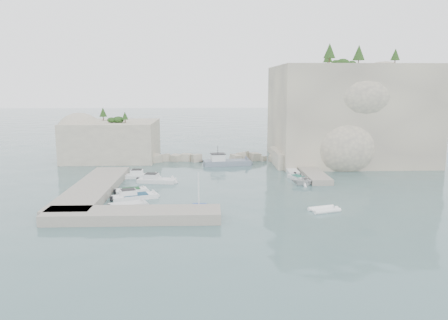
{
  "coord_description": "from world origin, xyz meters",
  "views": [
    {
      "loc": [
        -2.16,
        -55.87,
        13.83
      ],
      "look_at": [
        0.0,
        6.0,
        3.0
      ],
      "focal_mm": 35.0,
      "sensor_mm": 36.0,
      "label": 1
    }
  ],
  "objects_px": {
    "rowboat": "(199,213)",
    "inflatable_dinghy": "(324,211)",
    "tender_east_c": "(292,173)",
    "tender_east_b": "(298,180)",
    "motorboat_d": "(135,199)",
    "motorboat_a": "(142,178)",
    "motorboat_c": "(131,193)",
    "motorboat_e": "(128,208)",
    "motorboat_b": "(157,183)",
    "tender_east_a": "(303,185)",
    "work_boat": "(227,165)",
    "tender_east_d": "(290,168)"
  },
  "relations": [
    {
      "from": "motorboat_d",
      "to": "tender_east_c",
      "type": "distance_m",
      "value": 26.66
    },
    {
      "from": "inflatable_dinghy",
      "to": "tender_east_a",
      "type": "relative_size",
      "value": 1.06
    },
    {
      "from": "motorboat_c",
      "to": "inflatable_dinghy",
      "type": "distance_m",
      "value": 24.35
    },
    {
      "from": "motorboat_b",
      "to": "tender_east_d",
      "type": "relative_size",
      "value": 1.41
    },
    {
      "from": "motorboat_a",
      "to": "inflatable_dinghy",
      "type": "distance_m",
      "value": 28.93
    },
    {
      "from": "work_boat",
      "to": "tender_east_d",
      "type": "bearing_deg",
      "value": -22.75
    },
    {
      "from": "motorboat_d",
      "to": "inflatable_dinghy",
      "type": "relative_size",
      "value": 1.71
    },
    {
      "from": "motorboat_e",
      "to": "inflatable_dinghy",
      "type": "distance_m",
      "value": 21.96
    },
    {
      "from": "rowboat",
      "to": "inflatable_dinghy",
      "type": "xyz_separation_m",
      "value": [
        13.79,
        0.33,
        0.0
      ]
    },
    {
      "from": "rowboat",
      "to": "tender_east_b",
      "type": "height_order",
      "value": "rowboat"
    },
    {
      "from": "rowboat",
      "to": "inflatable_dinghy",
      "type": "relative_size",
      "value": 1.36
    },
    {
      "from": "motorboat_a",
      "to": "motorboat_b",
      "type": "height_order",
      "value": "same"
    },
    {
      "from": "inflatable_dinghy",
      "to": "motorboat_a",
      "type": "bearing_deg",
      "value": 123.56
    },
    {
      "from": "motorboat_a",
      "to": "tender_east_b",
      "type": "xyz_separation_m",
      "value": [
        22.95,
        -2.0,
        0.0
      ]
    },
    {
      "from": "motorboat_b",
      "to": "inflatable_dinghy",
      "type": "distance_m",
      "value": 24.96
    },
    {
      "from": "motorboat_c",
      "to": "tender_east_c",
      "type": "bearing_deg",
      "value": 9.27
    },
    {
      "from": "motorboat_d",
      "to": "motorboat_a",
      "type": "bearing_deg",
      "value": 72.8
    },
    {
      "from": "motorboat_e",
      "to": "motorboat_b",
      "type": "bearing_deg",
      "value": 58.33
    },
    {
      "from": "tender_east_b",
      "to": "work_boat",
      "type": "height_order",
      "value": "work_boat"
    },
    {
      "from": "motorboat_a",
      "to": "tender_east_c",
      "type": "distance_m",
      "value": 23.25
    },
    {
      "from": "tender_east_a",
      "to": "tender_east_b",
      "type": "bearing_deg",
      "value": 5.35
    },
    {
      "from": "motorboat_d",
      "to": "motorboat_c",
      "type": "bearing_deg",
      "value": 86.14
    },
    {
      "from": "tender_east_c",
      "to": "tender_east_b",
      "type": "bearing_deg",
      "value": -179.5
    },
    {
      "from": "motorboat_b",
      "to": "tender_east_c",
      "type": "relative_size",
      "value": 1.15
    },
    {
      "from": "tender_east_b",
      "to": "motorboat_d",
      "type": "bearing_deg",
      "value": 90.95
    },
    {
      "from": "motorboat_a",
      "to": "tender_east_d",
      "type": "bearing_deg",
      "value": 16.12
    },
    {
      "from": "motorboat_a",
      "to": "tender_east_b",
      "type": "relative_size",
      "value": 1.44
    },
    {
      "from": "motorboat_c",
      "to": "work_boat",
      "type": "distance_m",
      "value": 23.12
    },
    {
      "from": "tender_east_b",
      "to": "rowboat",
      "type": "bearing_deg",
      "value": 115.39
    },
    {
      "from": "motorboat_e",
      "to": "work_boat",
      "type": "height_order",
      "value": "work_boat"
    },
    {
      "from": "motorboat_b",
      "to": "motorboat_c",
      "type": "distance_m",
      "value": 6.46
    },
    {
      "from": "motorboat_c",
      "to": "motorboat_e",
      "type": "distance_m",
      "value": 6.86
    },
    {
      "from": "motorboat_a",
      "to": "tender_east_b",
      "type": "height_order",
      "value": "motorboat_a"
    },
    {
      "from": "rowboat",
      "to": "tender_east_a",
      "type": "bearing_deg",
      "value": -46.26
    },
    {
      "from": "motorboat_a",
      "to": "motorboat_c",
      "type": "relative_size",
      "value": 1.26
    },
    {
      "from": "motorboat_e",
      "to": "rowboat",
      "type": "height_order",
      "value": "rowboat"
    },
    {
      "from": "tender_east_d",
      "to": "motorboat_b",
      "type": "bearing_deg",
      "value": 120.2
    },
    {
      "from": "motorboat_b",
      "to": "tender_east_a",
      "type": "distance_m",
      "value": 20.54
    },
    {
      "from": "motorboat_c",
      "to": "motorboat_d",
      "type": "xyz_separation_m",
      "value": [
        0.98,
        -3.04,
        0.0
      ]
    },
    {
      "from": "tender_east_b",
      "to": "work_boat",
      "type": "distance_m",
      "value": 15.49
    },
    {
      "from": "inflatable_dinghy",
      "to": "tender_east_c",
      "type": "xyz_separation_m",
      "value": [
        0.43,
        20.73,
        0.0
      ]
    },
    {
      "from": "motorboat_b",
      "to": "motorboat_d",
      "type": "height_order",
      "value": "same"
    },
    {
      "from": "motorboat_c",
      "to": "inflatable_dinghy",
      "type": "bearing_deg",
      "value": -39.29
    },
    {
      "from": "tender_east_b",
      "to": "tender_east_c",
      "type": "relative_size",
      "value": 0.75
    },
    {
      "from": "motorboat_a",
      "to": "tender_east_b",
      "type": "bearing_deg",
      "value": -5.8
    },
    {
      "from": "rowboat",
      "to": "tender_east_c",
      "type": "distance_m",
      "value": 25.42
    },
    {
      "from": "inflatable_dinghy",
      "to": "tender_east_c",
      "type": "distance_m",
      "value": 20.74
    },
    {
      "from": "motorboat_d",
      "to": "motorboat_e",
      "type": "xyz_separation_m",
      "value": [
        -0.18,
        -3.77,
        0.0
      ]
    },
    {
      "from": "motorboat_b",
      "to": "rowboat",
      "type": "bearing_deg",
      "value": -58.04
    },
    {
      "from": "tender_east_d",
      "to": "work_boat",
      "type": "bearing_deg",
      "value": 79.0
    }
  ]
}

